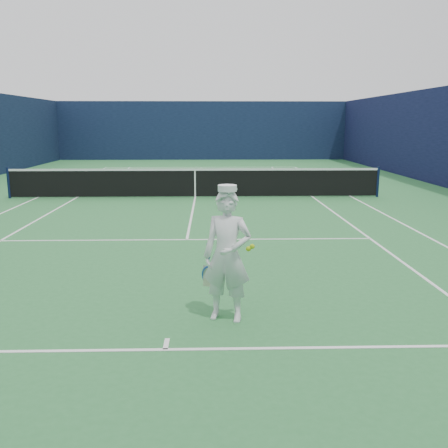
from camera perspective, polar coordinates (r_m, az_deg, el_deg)
name	(u,v)px	position (r m, az deg, el deg)	size (l,w,h in m)	color
ground	(195,197)	(17.42, -3.31, 3.05)	(80.00, 80.00, 0.00)	#2A6F37
court_markings	(195,197)	(17.42, -3.31, 3.06)	(11.03, 23.83, 0.01)	white
windscreen_fence	(195,139)	(17.24, -3.39, 9.64)	(20.12, 36.12, 4.00)	#0E1834
tennis_net	(195,182)	(17.35, -3.33, 4.86)	(12.88, 0.09, 1.07)	#141E4C
tennis_player	(227,255)	(6.48, 0.36, -3.60)	(0.73, 0.64, 1.79)	white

